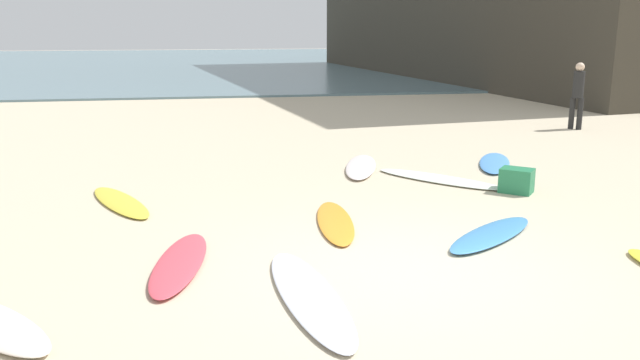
{
  "coord_description": "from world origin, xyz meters",
  "views": [
    {
      "loc": [
        -2.13,
        -6.65,
        2.76
      ],
      "look_at": [
        -0.46,
        3.28,
        0.3
      ],
      "focal_mm": 36.6,
      "sensor_mm": 36.0,
      "label": 1
    }
  ],
  "objects_px": {
    "surfboard_1": "(491,234)",
    "surfboard_7": "(335,222)",
    "surfboard_0": "(120,202)",
    "beachgoer_near": "(578,92)",
    "beach_cooler": "(517,181)",
    "surfboard_4": "(361,166)",
    "surfboard_2": "(309,295)",
    "surfboard_9": "(495,163)",
    "surfboard_3": "(440,179)",
    "surfboard_5": "(180,263)"
  },
  "relations": [
    {
      "from": "surfboard_5",
      "to": "surfboard_9",
      "type": "distance_m",
      "value": 7.44
    },
    {
      "from": "beach_cooler",
      "to": "beachgoer_near",
      "type": "bearing_deg",
      "value": 52.53
    },
    {
      "from": "surfboard_0",
      "to": "surfboard_4",
      "type": "relative_size",
      "value": 0.98
    },
    {
      "from": "surfboard_4",
      "to": "surfboard_5",
      "type": "xyz_separation_m",
      "value": [
        -3.23,
        -4.65,
        -0.0
      ]
    },
    {
      "from": "surfboard_3",
      "to": "surfboard_9",
      "type": "xyz_separation_m",
      "value": [
        1.5,
        1.06,
        0.01
      ]
    },
    {
      "from": "surfboard_1",
      "to": "beachgoer_near",
      "type": "relative_size",
      "value": 1.14
    },
    {
      "from": "surfboard_0",
      "to": "surfboard_3",
      "type": "height_order",
      "value": "same"
    },
    {
      "from": "surfboard_5",
      "to": "surfboard_7",
      "type": "bearing_deg",
      "value": -139.56
    },
    {
      "from": "surfboard_3",
      "to": "surfboard_9",
      "type": "relative_size",
      "value": 1.24
    },
    {
      "from": "surfboard_2",
      "to": "surfboard_9",
      "type": "xyz_separation_m",
      "value": [
        4.55,
        5.68,
        0.01
      ]
    },
    {
      "from": "surfboard_2",
      "to": "beachgoer_near",
      "type": "bearing_deg",
      "value": -138.46
    },
    {
      "from": "surfboard_2",
      "to": "surfboard_4",
      "type": "xyz_separation_m",
      "value": [
        1.88,
        5.79,
        0.01
      ]
    },
    {
      "from": "surfboard_2",
      "to": "beachgoer_near",
      "type": "height_order",
      "value": "beachgoer_near"
    },
    {
      "from": "surfboard_4",
      "to": "surfboard_0",
      "type": "bearing_deg",
      "value": 39.25
    },
    {
      "from": "surfboard_7",
      "to": "beachgoer_near",
      "type": "relative_size",
      "value": 1.19
    },
    {
      "from": "surfboard_0",
      "to": "beachgoer_near",
      "type": "bearing_deg",
      "value": -177.83
    },
    {
      "from": "beachgoer_near",
      "to": "beach_cooler",
      "type": "bearing_deg",
      "value": 94.69
    },
    {
      "from": "surfboard_2",
      "to": "surfboard_7",
      "type": "bearing_deg",
      "value": -113.41
    },
    {
      "from": "surfboard_0",
      "to": "surfboard_9",
      "type": "relative_size",
      "value": 1.09
    },
    {
      "from": "surfboard_0",
      "to": "surfboard_2",
      "type": "height_order",
      "value": "surfboard_2"
    },
    {
      "from": "surfboard_2",
      "to": "surfboard_9",
      "type": "distance_m",
      "value": 7.28
    },
    {
      "from": "surfboard_5",
      "to": "beach_cooler",
      "type": "height_order",
      "value": "beach_cooler"
    },
    {
      "from": "surfboard_1",
      "to": "surfboard_5",
      "type": "xyz_separation_m",
      "value": [
        -3.99,
        -0.39,
        0.0
      ]
    },
    {
      "from": "surfboard_1",
      "to": "surfboard_7",
      "type": "distance_m",
      "value": 2.12
    },
    {
      "from": "surfboard_2",
      "to": "surfboard_1",
      "type": "bearing_deg",
      "value": -156.6
    },
    {
      "from": "surfboard_4",
      "to": "surfboard_7",
      "type": "xyz_separation_m",
      "value": [
        -1.15,
        -3.36,
        -0.01
      ]
    },
    {
      "from": "surfboard_1",
      "to": "surfboard_5",
      "type": "bearing_deg",
      "value": -124.14
    },
    {
      "from": "surfboard_4",
      "to": "surfboard_7",
      "type": "distance_m",
      "value": 3.55
    },
    {
      "from": "beachgoer_near",
      "to": "surfboard_9",
      "type": "bearing_deg",
      "value": 86.04
    },
    {
      "from": "surfboard_2",
      "to": "surfboard_5",
      "type": "distance_m",
      "value": 1.76
    },
    {
      "from": "surfboard_2",
      "to": "surfboard_0",
      "type": "bearing_deg",
      "value": -66.01
    },
    {
      "from": "surfboard_1",
      "to": "surfboard_3",
      "type": "relative_size",
      "value": 0.78
    },
    {
      "from": "surfboard_3",
      "to": "surfboard_9",
      "type": "bearing_deg",
      "value": -6.79
    },
    {
      "from": "surfboard_3",
      "to": "surfboard_4",
      "type": "bearing_deg",
      "value": 93.1
    },
    {
      "from": "surfboard_2",
      "to": "beachgoer_near",
      "type": "relative_size",
      "value": 1.49
    },
    {
      "from": "surfboard_1",
      "to": "surfboard_7",
      "type": "height_order",
      "value": "surfboard_1"
    },
    {
      "from": "surfboard_3",
      "to": "beachgoer_near",
      "type": "xyz_separation_m",
      "value": [
        5.41,
        4.81,
        0.93
      ]
    },
    {
      "from": "surfboard_9",
      "to": "beach_cooler",
      "type": "relative_size",
      "value": 3.91
    },
    {
      "from": "surfboard_7",
      "to": "surfboard_9",
      "type": "bearing_deg",
      "value": -134.34
    },
    {
      "from": "surfboard_0",
      "to": "surfboard_2",
      "type": "relative_size",
      "value": 0.85
    },
    {
      "from": "surfboard_2",
      "to": "surfboard_5",
      "type": "xyz_separation_m",
      "value": [
        -1.34,
        1.14,
        0.01
      ]
    },
    {
      "from": "surfboard_1",
      "to": "surfboard_4",
      "type": "height_order",
      "value": "surfboard_4"
    },
    {
      "from": "surfboard_1",
      "to": "beachgoer_near",
      "type": "distance_m",
      "value": 9.86
    },
    {
      "from": "surfboard_0",
      "to": "beach_cooler",
      "type": "bearing_deg",
      "value": 152.21
    },
    {
      "from": "surfboard_5",
      "to": "surfboard_4",
      "type": "bearing_deg",
      "value": -116.08
    },
    {
      "from": "surfboard_2",
      "to": "beach_cooler",
      "type": "height_order",
      "value": "beach_cooler"
    },
    {
      "from": "surfboard_1",
      "to": "surfboard_7",
      "type": "relative_size",
      "value": 0.95
    },
    {
      "from": "surfboard_2",
      "to": "surfboard_4",
      "type": "relative_size",
      "value": 1.16
    },
    {
      "from": "surfboard_0",
      "to": "beach_cooler",
      "type": "relative_size",
      "value": 4.24
    },
    {
      "from": "beachgoer_near",
      "to": "surfboard_0",
      "type": "bearing_deg",
      "value": 68.85
    }
  ]
}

